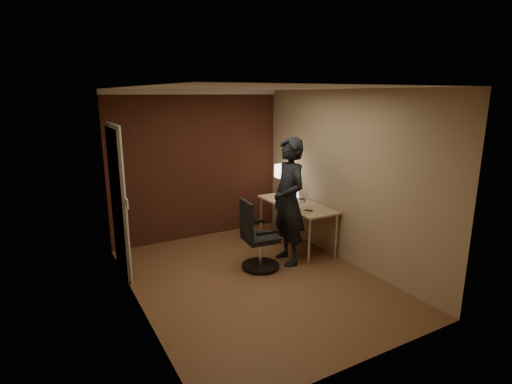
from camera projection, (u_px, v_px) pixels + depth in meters
room at (190, 164)px, 6.23m from camera, size 4.00×4.00×4.00m
desk at (300, 210)px, 6.44m from camera, size 0.60×1.50×0.73m
desk_lamp at (283, 172)px, 6.77m from camera, size 0.22×0.22×0.54m
laptop at (292, 197)px, 6.49m from camera, size 0.35×0.29×0.23m
mouse at (293, 206)px, 6.17m from camera, size 0.08×0.11×0.03m
phone at (309, 210)px, 5.97m from camera, size 0.10×0.13×0.01m
wallet at (302, 200)px, 6.55m from camera, size 0.12×0.13×0.02m
office_chair at (256, 240)px, 5.60m from camera, size 0.54×0.58×0.99m
person at (289, 202)px, 5.73m from camera, size 0.51×0.72×1.85m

